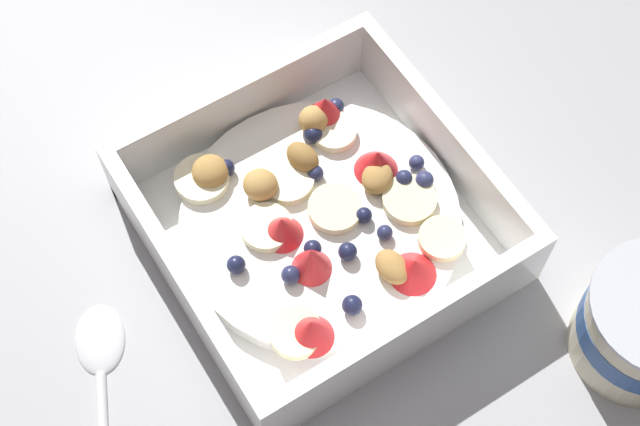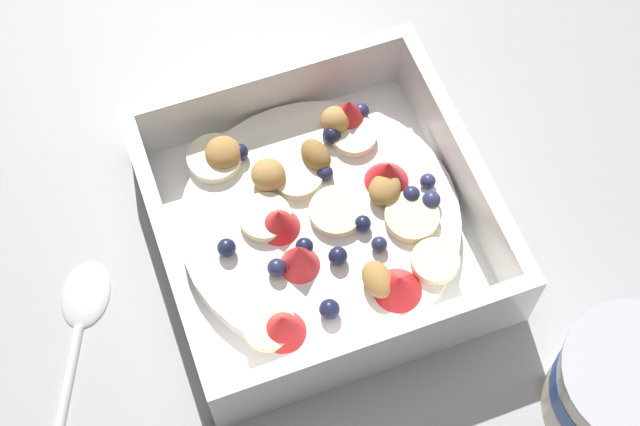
% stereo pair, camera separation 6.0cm
% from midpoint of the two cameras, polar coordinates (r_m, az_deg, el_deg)
% --- Properties ---
extents(ground_plane, '(2.40, 2.40, 0.00)m').
position_cam_midpoint_polar(ground_plane, '(0.63, -2.79, -0.60)').
color(ground_plane, '#9E9EA3').
extents(fruit_bowl, '(0.21, 0.21, 0.06)m').
position_cam_midpoint_polar(fruit_bowl, '(0.61, -2.76, -0.69)').
color(fruit_bowl, white).
rests_on(fruit_bowl, ground).
extents(spoon, '(0.09, 0.17, 0.01)m').
position_cam_midpoint_polar(spoon, '(0.60, -16.20, -9.87)').
color(spoon, silver).
rests_on(spoon, ground).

